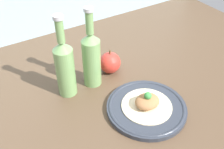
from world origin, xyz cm
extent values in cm
cube|color=brown|center=(0.00, 0.00, -2.00)|extent=(180.00, 110.00, 4.00)
cylinder|color=#2D333D|center=(9.77, -11.76, 0.81)|extent=(26.25, 26.25, 1.61)
torus|color=#2D333D|center=(9.77, -11.76, 1.37)|extent=(25.28, 25.28, 1.13)
cylinder|color=beige|center=(9.77, -11.76, 1.81)|extent=(16.52, 16.52, 0.40)
ellipsoid|color=#9E6B42|center=(9.77, -11.76, 3.83)|extent=(8.26, 7.02, 3.64)
sphere|color=green|center=(9.77, -11.76, 6.38)|extent=(2.43, 2.43, 2.43)
cylinder|color=#729E5B|center=(-8.53, 9.75, 8.91)|extent=(6.43, 6.43, 17.82)
cone|color=#729E5B|center=(-8.53, 9.75, 19.27)|extent=(6.43, 6.43, 2.89)
cylinder|color=#729E5B|center=(-8.53, 9.75, 24.58)|extent=(2.57, 2.57, 7.73)
cylinder|color=#B7B7BC|center=(-8.53, 9.75, 29.04)|extent=(3.21, 3.21, 1.20)
cylinder|color=#729E5B|center=(1.39, 9.75, 8.91)|extent=(6.43, 6.43, 17.82)
cone|color=#729E5B|center=(1.39, 9.75, 19.27)|extent=(6.43, 6.43, 2.89)
cylinder|color=#729E5B|center=(1.39, 9.75, 24.58)|extent=(2.57, 2.57, 7.73)
cylinder|color=#B7B7BC|center=(1.39, 9.75, 29.04)|extent=(3.21, 3.21, 1.20)
sphere|color=red|center=(10.27, 12.15, 4.13)|extent=(8.26, 8.26, 8.26)
cylinder|color=brown|center=(10.27, 12.15, 8.91)|extent=(0.66, 0.66, 1.86)
camera|label=1|loc=(-31.22, -56.90, 63.28)|focal=42.00mm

